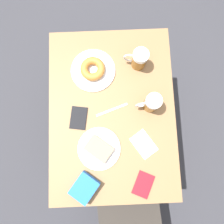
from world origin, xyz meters
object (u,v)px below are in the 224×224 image
beer_mug_center (139,59)px  fork (112,110)px  napkin_folded (144,144)px  passport_near_edge (79,118)px  beer_mug_left (151,103)px  plate_with_donut (93,70)px  passport_far_edge (143,185)px  blue_pouch (85,188)px  plate_with_cake (99,149)px

beer_mug_center → fork: size_ratio=0.78×
napkin_folded → passport_near_edge: 0.39m
fork → beer_mug_left: bearing=-175.6°
napkin_folded → beer_mug_center: bearing=-89.1°
plate_with_donut → passport_far_edge: bearing=111.2°
napkin_folded → blue_pouch: blue_pouch is taller
fork → blue_pouch: size_ratio=1.05×
plate_with_donut → passport_near_edge: (0.09, 0.27, -0.02)m
plate_with_donut → blue_pouch: blue_pouch is taller
passport_near_edge → blue_pouch: bearing=94.5°
beer_mug_left → passport_far_edge: bearing=82.0°
beer_mug_center → passport_far_edge: bearing=89.3°
beer_mug_left → fork: beer_mug_left is taller
napkin_folded → beer_mug_left: bearing=-101.6°
napkin_folded → fork: bearing=-50.2°
passport_near_edge → passport_far_edge: (-0.34, 0.37, 0.00)m
beer_mug_center → passport_far_edge: beer_mug_center is taller
fork → blue_pouch: (0.16, 0.41, 0.03)m
plate_with_cake → fork: bearing=-110.7°
beer_mug_left → passport_near_edge: size_ratio=1.01×
plate_with_donut → beer_mug_center: (-0.26, -0.03, 0.05)m
beer_mug_left → beer_mug_center: size_ratio=1.00×
napkin_folded → fork: size_ratio=0.94×
plate_with_cake → fork: (-0.08, -0.21, -0.01)m
plate_with_donut → blue_pouch: size_ratio=1.49×
beer_mug_left → beer_mug_center: 0.25m
beer_mug_left → fork: 0.22m
plate_with_cake → passport_near_edge: bearing=-57.7°
blue_pouch → napkin_folded: bearing=-147.1°
passport_near_edge → passport_far_edge: same height
beer_mug_center → plate_with_donut: bearing=6.9°
plate_with_donut → beer_mug_left: beer_mug_left is taller
passport_near_edge → passport_far_edge: size_ratio=0.91×
plate_with_donut → plate_with_cake: bearing=92.6°
napkin_folded → plate_with_donut: bearing=-58.4°
plate_with_cake → passport_near_edge: (0.11, -0.17, -0.01)m
beer_mug_left → napkin_folded: bearing=78.4°
passport_far_edge → blue_pouch: 0.31m
passport_near_edge → plate_with_cake: bearing=122.3°
blue_pouch → passport_far_edge: bearing=179.6°
fork → blue_pouch: bearing=68.6°
fork → passport_far_edge: (-0.15, 0.41, 0.00)m
plate_with_donut → napkin_folded: plate_with_donut is taller
plate_with_donut → passport_far_edge: 0.69m
fork → blue_pouch: 0.44m
napkin_folded → passport_far_edge: size_ratio=1.11×
beer_mug_left → passport_near_edge: (0.40, 0.06, -0.07)m
passport_near_edge → blue_pouch: 0.37m
beer_mug_center → blue_pouch: 0.74m
plate_with_cake → passport_far_edge: size_ratio=1.53×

